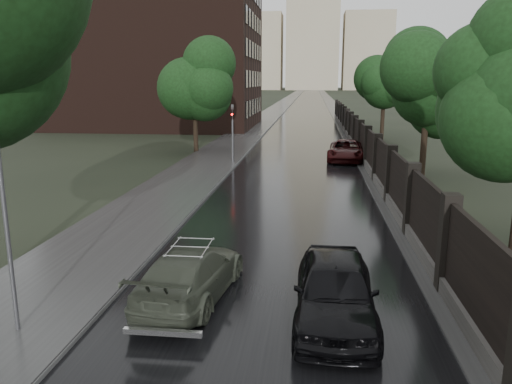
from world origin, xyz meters
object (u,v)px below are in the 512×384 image
object	(u,v)px
tree_left_far	(194,84)
traffic_light	(233,129)
car_right_far	(346,150)
tree_right_b	(428,91)
car_right_near	(335,290)
volga_sedan	(191,273)
tree_right_c	(384,87)
lamp_post	(6,220)

from	to	relation	value
tree_left_far	traffic_light	distance (m)	6.84
tree_left_far	car_right_far	xyz separation A→B (m)	(11.40, -2.69, -4.50)
tree_right_b	car_right_near	bearing A→B (deg)	-107.22
traffic_light	volga_sedan	size ratio (longest dim) A/B	0.87
tree_left_far	car_right_far	world-z (taller)	tree_left_far
tree_right_b	car_right_far	world-z (taller)	tree_right_b
tree_right_c	car_right_far	xyz separation A→B (m)	(-4.10, -12.69, -4.21)
lamp_post	volga_sedan	world-z (taller)	lamp_post
lamp_post	car_right_far	size ratio (longest dim) A/B	0.96
tree_right_b	car_right_far	bearing A→B (deg)	127.69
tree_right_c	volga_sedan	size ratio (longest dim) A/B	1.52
tree_right_b	lamp_post	bearing A→B (deg)	-122.18
tree_right_c	lamp_post	bearing A→B (deg)	-108.52
traffic_light	volga_sedan	world-z (taller)	traffic_light
lamp_post	car_right_near	bearing A→B (deg)	11.83
tree_left_far	tree_right_c	world-z (taller)	tree_left_far
tree_left_far	lamp_post	distance (m)	28.73
tree_left_far	traffic_light	bearing A→B (deg)	-53.53
volga_sedan	lamp_post	bearing A→B (deg)	42.09
tree_right_c	traffic_light	xyz separation A→B (m)	(-11.80, -15.01, -2.55)
tree_left_far	tree_right_b	xyz separation A→B (m)	(15.50, -8.00, -0.29)
traffic_light	car_right_near	bearing A→B (deg)	-75.01
tree_left_far	car_right_far	bearing A→B (deg)	-13.30
tree_left_far	volga_sedan	bearing A→B (deg)	-77.18
volga_sedan	car_right_far	distance (m)	24.05
car_right_near	tree_right_c	bearing A→B (deg)	81.77
tree_right_b	volga_sedan	bearing A→B (deg)	-117.80
traffic_light	car_right_far	distance (m)	8.21
tree_left_far	volga_sedan	distance (m)	27.17
traffic_light	car_right_near	world-z (taller)	traffic_light
tree_right_c	lamp_post	distance (m)	40.67
lamp_post	tree_right_c	bearing A→B (deg)	71.48
tree_right_c	volga_sedan	bearing A→B (deg)	-104.82
tree_right_b	volga_sedan	size ratio (longest dim) A/B	1.52
car_right_near	traffic_light	bearing A→B (deg)	105.82
lamp_post	car_right_near	xyz separation A→B (m)	(7.00, 1.47, -1.88)
tree_right_b	tree_right_c	xyz separation A→B (m)	(0.00, 18.00, 0.00)
tree_right_c	volga_sedan	xyz separation A→B (m)	(-9.55, -36.12, -4.28)
tree_left_far	car_right_near	xyz separation A→B (m)	(9.60, -27.03, -4.45)
tree_right_b	lamp_post	distance (m)	24.33
lamp_post	car_right_near	world-z (taller)	lamp_post
lamp_post	car_right_near	size ratio (longest dim) A/B	1.10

